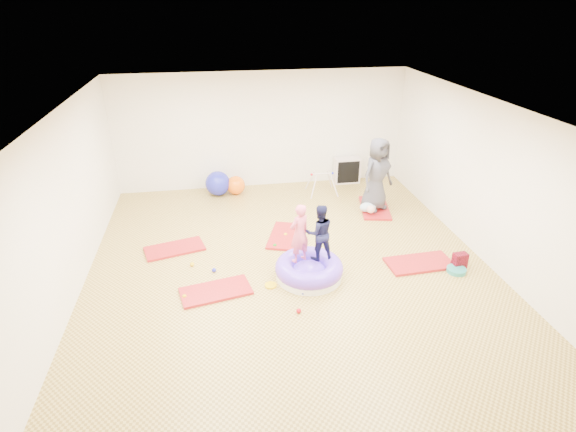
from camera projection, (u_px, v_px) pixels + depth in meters
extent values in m
cube|color=tan|center=(291.00, 269.00, 7.91)|extent=(7.00, 8.00, 0.01)
cube|color=white|center=(291.00, 110.00, 6.67)|extent=(7.00, 8.00, 0.01)
cube|color=silver|center=(262.00, 131.00, 10.83)|extent=(7.00, 0.01, 2.80)
cube|color=silver|center=(375.00, 386.00, 3.76)|extent=(7.00, 0.01, 2.80)
cube|color=silver|center=(63.00, 212.00, 6.76)|extent=(0.01, 8.00, 2.80)
cube|color=silver|center=(488.00, 183.00, 7.82)|extent=(0.01, 8.00, 2.80)
cube|color=red|center=(216.00, 291.00, 7.29)|extent=(1.21, 0.77, 0.05)
cube|color=red|center=(175.00, 249.00, 8.51)|extent=(1.19, 0.80, 0.05)
cube|color=red|center=(284.00, 236.00, 8.96)|extent=(0.88, 1.23, 0.05)
cube|color=red|center=(420.00, 263.00, 8.04)|extent=(1.20, 0.65, 0.05)
cube|color=red|center=(375.00, 208.00, 10.12)|extent=(0.84, 1.30, 0.05)
cylinder|color=white|center=(309.00, 274.00, 7.67)|extent=(1.13, 1.13, 0.13)
torus|color=#6B3DE7|center=(309.00, 268.00, 7.62)|extent=(1.16, 1.16, 0.31)
ellipsoid|color=#6B3DE7|center=(309.00, 271.00, 7.65)|extent=(0.62, 0.62, 0.28)
imported|color=#E95A76|center=(299.00, 231.00, 7.38)|extent=(0.45, 0.40, 1.05)
imported|color=#131436|center=(319.00, 230.00, 7.46)|extent=(0.50, 0.39, 1.00)
imported|color=#3D3C44|center=(377.00, 174.00, 9.70)|extent=(0.93, 0.81, 1.61)
ellipsoid|color=#A8BCCD|center=(368.00, 207.00, 9.85)|extent=(0.38, 0.24, 0.22)
sphere|color=beige|center=(371.00, 209.00, 9.68)|extent=(0.18, 0.18, 0.18)
sphere|color=red|center=(299.00, 311.00, 6.81)|extent=(0.08, 0.08, 0.08)
sphere|color=#1F22B2|center=(303.00, 293.00, 7.22)|extent=(0.08, 0.08, 0.08)
sphere|color=#1C7B12|center=(277.00, 271.00, 7.78)|extent=(0.08, 0.08, 0.08)
sphere|color=#ECBD07|center=(192.00, 264.00, 7.99)|extent=(0.08, 0.08, 0.08)
sphere|color=#1C7B12|center=(275.00, 246.00, 8.58)|extent=(0.08, 0.08, 0.08)
sphere|color=#1F22B2|center=(214.00, 270.00, 7.81)|extent=(0.08, 0.08, 0.08)
sphere|color=#ECBD07|center=(184.00, 297.00, 7.13)|extent=(0.08, 0.08, 0.08)
sphere|color=#ECBD07|center=(285.00, 235.00, 8.97)|extent=(0.08, 0.08, 0.08)
sphere|color=#1F22B2|center=(218.00, 183.00, 10.73)|extent=(0.59, 0.59, 0.59)
sphere|color=orange|center=(236.00, 185.00, 10.81)|extent=(0.45, 0.45, 0.45)
cylinder|color=beige|center=(314.00, 187.00, 10.55)|extent=(0.20, 0.20, 0.53)
cylinder|color=beige|center=(310.00, 180.00, 10.95)|extent=(0.20, 0.20, 0.53)
cylinder|color=beige|center=(334.00, 186.00, 10.63)|extent=(0.20, 0.20, 0.53)
cylinder|color=beige|center=(329.00, 179.00, 11.02)|extent=(0.20, 0.20, 0.53)
cylinder|color=beige|center=(322.00, 174.00, 10.69)|extent=(0.51, 0.03, 0.03)
sphere|color=red|center=(312.00, 174.00, 10.65)|extent=(0.06, 0.06, 0.06)
sphere|color=#1F22B2|center=(333.00, 173.00, 10.72)|extent=(0.06, 0.06, 0.06)
cube|color=beige|center=(347.00, 170.00, 11.45)|extent=(0.65, 0.32, 0.65)
cube|color=black|center=(348.00, 172.00, 11.31)|extent=(0.56, 0.02, 0.56)
cube|color=beige|center=(347.00, 171.00, 11.41)|extent=(0.02, 0.22, 0.57)
cube|color=beige|center=(347.00, 171.00, 11.41)|extent=(0.57, 0.22, 0.02)
cylinder|color=teal|center=(456.00, 270.00, 7.82)|extent=(0.33, 0.33, 0.07)
cube|color=#A30923|center=(460.00, 260.00, 7.91)|extent=(0.25, 0.17, 0.28)
cylinder|color=#ECBD07|center=(271.00, 285.00, 7.45)|extent=(0.20, 0.20, 0.03)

